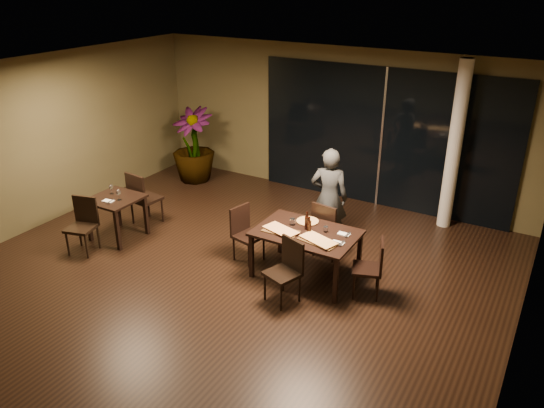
{
  "coord_description": "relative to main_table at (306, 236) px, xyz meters",
  "views": [
    {
      "loc": [
        4.09,
        -5.5,
        4.32
      ],
      "look_at": [
        0.39,
        0.84,
        1.05
      ],
      "focal_mm": 35.0,
      "sensor_mm": 36.0,
      "label": 1
    }
  ],
  "objects": [
    {
      "name": "side_napkin",
      "position": [
        -3.38,
        -0.67,
        0.08
      ],
      "size": [
        0.19,
        0.14,
        0.01
      ],
      "primitive_type": "cube",
      "rotation": [
        0.0,
        0.0,
        0.15
      ],
      "color": "white",
      "rests_on": "side_table"
    },
    {
      "name": "wall_back",
      "position": [
        -1.0,
        3.25,
        0.82
      ],
      "size": [
        8.0,
        0.1,
        3.0
      ],
      "primitive_type": "cube",
      "color": "#4B4428",
      "rests_on": "ground"
    },
    {
      "name": "oblong_pizza_left",
      "position": [
        -0.33,
        -0.19,
        0.1
      ],
      "size": [
        0.57,
        0.39,
        0.02
      ],
      "primitive_type": null,
      "rotation": [
        0.0,
        0.0,
        -0.29
      ],
      "color": "maroon",
      "rests_on": "pizza_board_left"
    },
    {
      "name": "round_pizza",
      "position": [
        -0.14,
        0.31,
        0.08
      ],
      "size": [
        0.33,
        0.33,
        0.01
      ],
      "primitive_type": "cylinder",
      "color": "#A71F12",
      "rests_on": "main_table"
    },
    {
      "name": "bottle_b",
      "position": [
        0.05,
        -0.01,
        0.2
      ],
      "size": [
        0.06,
        0.06,
        0.26
      ],
      "primitive_type": null,
      "color": "black",
      "rests_on": "main_table"
    },
    {
      "name": "pizza_board_right",
      "position": [
        0.29,
        -0.19,
        0.08
      ],
      "size": [
        0.62,
        0.38,
        0.01
      ],
      "primitive_type": "cube",
      "rotation": [
        0.0,
        0.0,
        -0.18
      ],
      "color": "#432D15",
      "rests_on": "main_table"
    },
    {
      "name": "wall_right",
      "position": [
        3.05,
        -0.8,
        0.82
      ],
      "size": [
        0.1,
        8.0,
        3.0
      ],
      "primitive_type": "cube",
      "color": "#4B4428",
      "rests_on": "ground"
    },
    {
      "name": "chair_main_far",
      "position": [
        0.03,
        0.69,
        -0.14
      ],
      "size": [
        0.5,
        0.5,
        0.96
      ],
      "rotation": [
        0.0,
        0.0,
        3.0
      ],
      "color": "black",
      "rests_on": "ground"
    },
    {
      "name": "bottle_c",
      "position": [
        -0.04,
        0.08,
        0.22
      ],
      "size": [
        0.06,
        0.06,
        0.28
      ],
      "primitive_type": null,
      "color": "black",
      "rests_on": "main_table"
    },
    {
      "name": "chair_side_far",
      "position": [
        -3.37,
        0.1,
        -0.11
      ],
      "size": [
        0.52,
        0.52,
        1.01
      ],
      "rotation": [
        0.0,
        0.0,
        3.03
      ],
      "color": "black",
      "rests_on": "ground"
    },
    {
      "name": "diner",
      "position": [
        -0.15,
        1.12,
        0.18
      ],
      "size": [
        0.66,
        0.52,
        1.7
      ],
      "primitive_type": "imported",
      "rotation": [
        0.0,
        0.0,
        3.39
      ],
      "color": "#2B2D2F",
      "rests_on": "ground"
    },
    {
      "name": "pizza_board_left",
      "position": [
        -0.33,
        -0.19,
        0.08
      ],
      "size": [
        0.55,
        0.29,
        0.01
      ],
      "primitive_type": "cube",
      "rotation": [
        0.0,
        0.0,
        0.04
      ],
      "color": "#4E3319",
      "rests_on": "main_table"
    },
    {
      "name": "chair_main_left",
      "position": [
        -1.08,
        -0.01,
        -0.17
      ],
      "size": [
        0.5,
        0.5,
        0.9
      ],
      "rotation": [
        0.0,
        0.0,
        1.35
      ],
      "color": "black",
      "rests_on": "ground"
    },
    {
      "name": "napkin_far",
      "position": [
        0.52,
        0.2,
        0.08
      ],
      "size": [
        0.18,
        0.1,
        0.01
      ],
      "primitive_type": "cube",
      "rotation": [
        0.0,
        0.0,
        -0.01
      ],
      "color": "white",
      "rests_on": "main_table"
    },
    {
      "name": "potted_plant",
      "position": [
        -3.95,
        2.36,
        0.13
      ],
      "size": [
        0.88,
        0.88,
        1.61
      ],
      "primitive_type": "imported",
      "rotation": [
        0.0,
        0.0,
        0.0
      ],
      "color": "#1A4E1A",
      "rests_on": "ground"
    },
    {
      "name": "window_panel",
      "position": [
        0.0,
        3.16,
        0.67
      ],
      "size": [
        5.0,
        0.06,
        2.7
      ],
      "primitive_type": "cube",
      "color": "black",
      "rests_on": "ground"
    },
    {
      "name": "chair_main_near",
      "position": [
        0.05,
        -0.69,
        -0.16
      ],
      "size": [
        0.54,
        0.54,
        0.92
      ],
      "rotation": [
        0.0,
        0.0,
        -0.34
      ],
      "color": "black",
      "rests_on": "ground"
    },
    {
      "name": "side_table",
      "position": [
        -3.4,
        -0.5,
        -0.05
      ],
      "size": [
        0.8,
        0.8,
        0.75
      ],
      "color": "black",
      "rests_on": "ground"
    },
    {
      "name": "tumbler_left",
      "position": [
        -0.29,
        0.11,
        0.12
      ],
      "size": [
        0.08,
        0.08,
        0.1
      ],
      "primitive_type": "cylinder",
      "color": "white",
      "rests_on": "main_table"
    },
    {
      "name": "wall_left",
      "position": [
        -5.05,
        -0.8,
        0.82
      ],
      "size": [
        0.1,
        8.0,
        3.0
      ],
      "primitive_type": "cube",
      "color": "#4B4428",
      "rests_on": "ground"
    },
    {
      "name": "tumbler_right",
      "position": [
        0.25,
        0.15,
        0.12
      ],
      "size": [
        0.07,
        0.07,
        0.08
      ],
      "primitive_type": "cylinder",
      "color": "white",
      "rests_on": "main_table"
    },
    {
      "name": "column",
      "position": [
        1.4,
        2.85,
        0.82
      ],
      "size": [
        0.24,
        0.24,
        3.0
      ],
      "primitive_type": "cylinder",
      "color": "silver",
      "rests_on": "ground"
    },
    {
      "name": "chair_side_near",
      "position": [
        -3.53,
        -1.11,
        -0.16
      ],
      "size": [
        0.53,
        0.53,
        0.93
      ],
      "rotation": [
        0.0,
        0.0,
        0.27
      ],
      "color": "black",
      "rests_on": "ground"
    },
    {
      "name": "wine_glass_a",
      "position": [
        -3.57,
        -0.4,
        0.15
      ],
      "size": [
        0.07,
        0.07,
        0.16
      ],
      "primitive_type": null,
      "color": "white",
      "rests_on": "side_table"
    },
    {
      "name": "ceiling",
      "position": [
        -1.0,
        -0.8,
        2.34
      ],
      "size": [
        8.0,
        8.0,
        0.04
      ],
      "primitive_type": "cube",
      "color": "white",
      "rests_on": "wall_back"
    },
    {
      "name": "bottle_a",
      "position": [
        -0.04,
        0.08,
        0.21
      ],
      "size": [
        0.06,
        0.06,
        0.27
      ],
      "primitive_type": null,
      "color": "black",
      "rests_on": "main_table"
    },
    {
      "name": "wine_glass_b",
      "position": [
        -3.26,
        -0.53,
        0.16
      ],
      "size": [
        0.08,
        0.08,
        0.18
      ],
      "primitive_type": null,
      "color": "white",
      "rests_on": "side_table"
    },
    {
      "name": "oblong_pizza_right",
      "position": [
        0.29,
        -0.19,
        0.1
      ],
      "size": [
        0.57,
        0.4,
        0.02
      ],
      "primitive_type": null,
      "rotation": [
        0.0,
        0.0,
        -0.33
      ],
      "color": "maroon",
      "rests_on": "pizza_board_right"
    },
    {
      "name": "ground",
      "position": [
        -1.0,
        -0.8,
        -0.68
      ],
      "size": [
        8.0,
        8.0,
        0.0
      ],
      "primitive_type": "plane",
      "color": "black",
      "rests_on": "ground"
    },
    {
      "name": "main_table",
      "position": [
        0.0,
        0.0,
        0.0
      ],
      "size": [
        1.5,
        1.0,
        0.75
      ],
      "color": "black",
      "rests_on": "ground"
    },
    {
      "name": "napkin_near",
      "position": [
        0.55,
        -0.09,
        0.08
      ],
      "size": [
        0.18,
        0.1,
        0.01
      ],
      "primitive_type": "cube",
      "rotation": [
        0.0,
        0.0,
        -0.0
      ],
      "color": "white",
      "rests_on": "main_table"
    },
    {
      "name": "chair_main_right",
      "position": [
        1.05,
        0.01,
        -0.19
      ],
      "size": [
        0.52,
        0.52,
        0.88
      ],
      "rotation": [
        0.0,
        0.0,
        -1.22
      ],
      "color": "black",
      "rests_on": "ground"
    }
  ]
}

